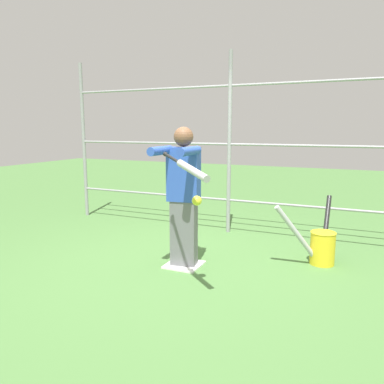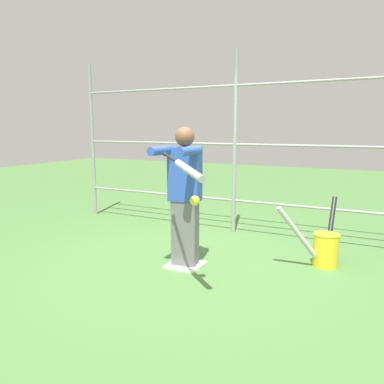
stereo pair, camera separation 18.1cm
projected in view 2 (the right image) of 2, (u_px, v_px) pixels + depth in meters
The scene contains 7 objects.
ground_plane at pixel (185, 265), 4.44m from camera, with size 24.00×24.00×0.00m, color #4C7A3D.
home_plate at pixel (185, 265), 4.44m from camera, with size 0.40×0.40×0.02m.
fence_backstop at pixel (235, 144), 5.61m from camera, with size 5.60×0.06×2.73m.
batter at pixel (184, 193), 4.28m from camera, with size 0.41×0.59×1.62m.
baseball_bat_swinging at pixel (186, 168), 3.37m from camera, with size 0.73×0.60×0.21m.
softball_in_flight at pixel (195, 201), 3.58m from camera, with size 0.10×0.10×0.10m.
bat_bucket at pixel (324, 247), 4.40m from camera, with size 0.68×1.02×0.75m.
Camera 2 is at (-1.99, 3.73, 1.61)m, focal length 35.00 mm.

